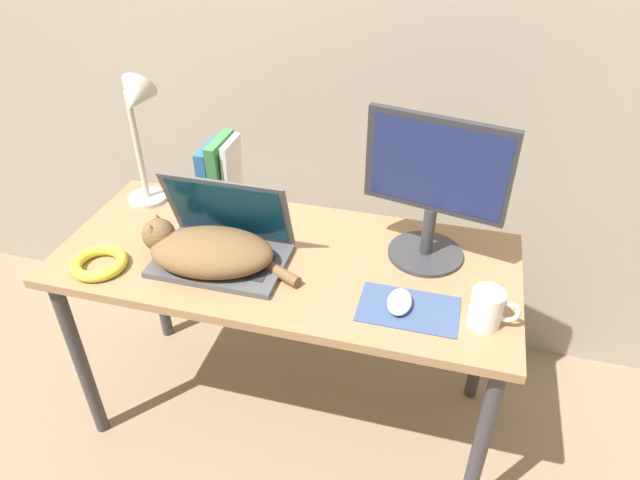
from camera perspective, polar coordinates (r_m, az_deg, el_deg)
The scene contains 10 objects.
desk at distance 1.74m, azimuth -3.38°, elevation -3.76°, with size 1.35×0.59×0.70m.
laptop at distance 1.67m, azimuth -9.67°, elevation -0.47°, with size 0.38×0.25×0.25m.
cat at distance 1.64m, azimuth -11.21°, elevation -1.02°, with size 0.48×0.26×0.13m.
external_monitor at distance 1.59m, azimuth 11.35°, elevation 5.31°, with size 0.40×0.22×0.43m.
mousepad at distance 1.52m, azimuth 8.83°, elevation -6.83°, with size 0.26×0.16×0.00m.
computer_mouse at distance 1.51m, azimuth 7.95°, elevation -6.14°, with size 0.06×0.11×0.03m.
book_row at distance 1.86m, azimuth -9.87°, elevation 6.19°, with size 0.10×0.16×0.26m.
desk_lamp at distance 1.86m, azimuth -17.83°, elevation 11.31°, with size 0.17×0.17×0.45m.
cable_coil at distance 1.75m, azimuth -21.22°, elevation -2.17°, with size 0.16×0.16×0.03m.
mug at distance 1.49m, azimuth 16.41°, elevation -6.58°, with size 0.13×0.08×0.10m.
Camera 1 is at (0.45, -0.98, 1.71)m, focal length 32.00 mm.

